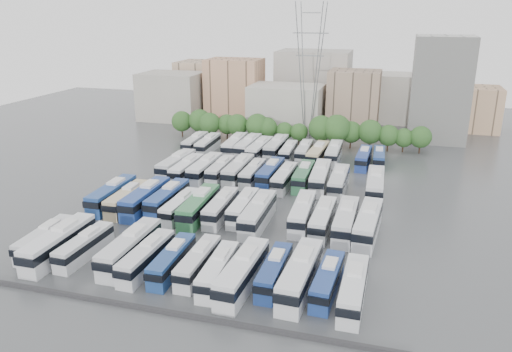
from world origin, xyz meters
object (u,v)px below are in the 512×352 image
(bus_r0_s9, at_px, (242,272))
(bus_r2_s2, at_px, (187,169))
(bus_r1_s8, at_px, (258,213))
(bus_r0_s7, at_px, (198,262))
(bus_r1_s4, at_px, (180,206))
(bus_r1_s3, at_px, (168,198))
(bus_r2_s1, at_px, (176,165))
(bus_r3_s10, at_px, (334,153))
(bus_r0_s6, at_px, (172,260))
(bus_r2_s10, at_px, (320,177))
(bus_r1_s13, at_px, (368,223))
(bus_r1_s0, at_px, (112,194))
(bus_r2_s5, at_px, (238,170))
(bus_r3_s12, at_px, (364,158))
(bus_r1_s1, at_px, (127,199))
(bus_r2_s11, at_px, (339,181))
(bus_r1_s12, at_px, (346,220))
(bus_r1_s2, at_px, (146,198))
(bus_r3_s8, at_px, (304,151))
(bus_r0_s2, at_px, (84,246))
(bus_r1_s7, at_px, (243,207))
(bus_r0_s13, at_px, (353,288))
(bus_r1_s6, at_px, (221,207))
(bus_r1_s10, at_px, (302,213))
(bus_r3_s5, at_px, (260,149))
(apartment_tower, at_px, (440,89))
(bus_r2_s6, at_px, (253,173))
(bus_r0_s12, at_px, (328,280))
(bus_r3_s0, at_px, (195,143))
(bus_r3_s6, at_px, (276,147))
(bus_r1_s11, at_px, (323,219))
(bus_r3_s7, at_px, (288,152))
(bus_r0_s8, at_px, (218,270))
(bus_r2_s9, at_px, (304,176))
(bus_r0_s10, at_px, (274,271))
(bus_r1_s5, at_px, (199,206))
(bus_r3_s4, at_px, (248,146))
(bus_r0_s0, at_px, (45,239))
(bus_r3_s3, at_px, (235,145))
(bus_r0_s11, at_px, (300,274))
(bus_r2_s13, at_px, (375,185))
(bus_r2_s7, at_px, (270,173))
(bus_r3_s1, at_px, (208,144))
(electricity_pylon, at_px, (310,66))
(bus_r0_s1, at_px, (59,243))

(bus_r0_s9, distance_m, bus_r2_s2, 43.00)
(bus_r1_s8, distance_m, bus_r2_s2, 27.09)
(bus_r0_s7, bearing_deg, bus_r1_s4, 120.68)
(bus_r1_s3, bearing_deg, bus_r2_s1, 110.44)
(bus_r1_s4, height_order, bus_r3_s10, bus_r3_s10)
(bus_r0_s6, relative_size, bus_r0_s9, 0.84)
(bus_r1_s3, height_order, bus_r2_s10, bus_r2_s10)
(bus_r1_s13, bearing_deg, bus_r1_s0, -177.53)
(bus_r2_s5, distance_m, bus_r3_s12, 28.24)
(bus_r0_s9, height_order, bus_r1_s1, bus_r0_s9)
(bus_r2_s10, relative_size, bus_r2_s11, 1.07)
(bus_r1_s12, bearing_deg, bus_r1_s2, -179.92)
(bus_r0_s7, distance_m, bus_r3_s10, 55.43)
(bus_r0_s7, height_order, bus_r3_s8, bus_r3_s8)
(bus_r0_s2, relative_size, bus_r1_s7, 0.94)
(bus_r0_s6, bearing_deg, bus_r0_s7, 6.32)
(bus_r0_s13, bearing_deg, bus_r1_s6, 140.63)
(bus_r0_s9, xyz_separation_m, bus_r1_s10, (3.33, 20.37, -0.07))
(bus_r3_s5, distance_m, bus_r3_s8, 10.05)
(apartment_tower, bearing_deg, bus_r2_s6, -128.07)
(bus_r1_s3, xyz_separation_m, bus_r3_s8, (16.41, 35.66, -0.15))
(bus_r0_s12, xyz_separation_m, bus_r1_s8, (-13.28, 16.30, 0.37))
(bus_r3_s0, bearing_deg, bus_r3_s6, -0.69)
(bus_r1_s0, xyz_separation_m, bus_r1_s11, (36.29, 0.06, -0.14))
(bus_r1_s4, distance_m, bus_r2_s11, 30.00)
(bus_r0_s6, xyz_separation_m, bus_r0_s9, (9.78, -1.00, 0.33))
(bus_r2_s1, relative_size, bus_r2_s11, 1.06)
(bus_r3_s7, distance_m, bus_r3_s8, 3.55)
(bus_r0_s8, xyz_separation_m, bus_r3_s0, (-26.51, 55.82, 0.12))
(bus_r0_s12, relative_size, bus_r1_s8, 0.82)
(bus_r1_s4, relative_size, bus_r2_s9, 0.90)
(bus_r0_s10, xyz_separation_m, bus_r1_s5, (-16.62, 16.28, 0.36))
(bus_r2_s6, bearing_deg, bus_r3_s4, 109.14)
(bus_r0_s0, xyz_separation_m, bus_r3_s3, (9.79, 54.18, 0.28))
(bus_r1_s4, distance_m, bus_r3_s10, 42.83)
(bus_r0_s11, bearing_deg, bus_r0_s10, 172.21)
(bus_r2_s1, distance_m, bus_r2_s13, 39.72)
(bus_r3_s7, bearing_deg, bus_r1_s1, -120.61)
(bus_r1_s1, distance_m, bus_r1_s2, 3.24)
(bus_r1_s13, relative_size, bus_r2_s11, 1.09)
(bus_r1_s3, distance_m, bus_r1_s11, 26.46)
(bus_r1_s10, height_order, bus_r2_s5, bus_r2_s5)
(bus_r2_s6, height_order, bus_r2_s7, bus_r2_s7)
(bus_r1_s5, distance_m, bus_r3_s4, 37.76)
(bus_r2_s10, distance_m, bus_r3_s1, 34.02)
(electricity_pylon, height_order, bus_r0_s1, electricity_pylon)
(bus_r0_s10, xyz_separation_m, bus_r1_s13, (10.04, 16.82, 0.41))
(bus_r0_s0, relative_size, bus_r1_s6, 0.95)
(bus_r0_s6, height_order, bus_r1_s4, bus_r1_s4)
(bus_r0_s11, relative_size, bus_r1_s7, 1.17)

